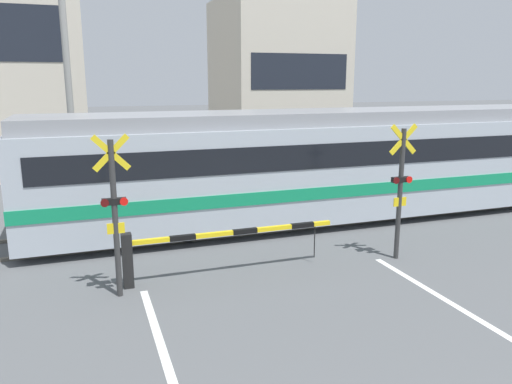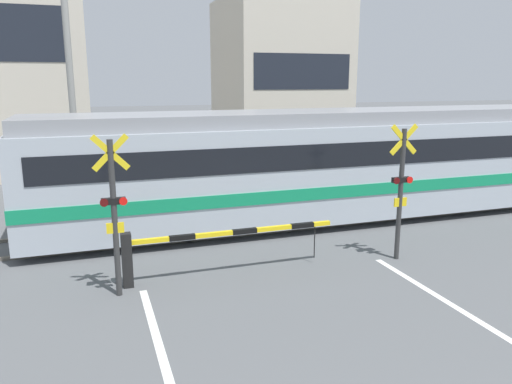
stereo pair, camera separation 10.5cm
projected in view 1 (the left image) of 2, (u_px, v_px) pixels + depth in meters
The scene contains 10 objects.
rail_track_near at pixel (233, 235), 13.13m from camera, with size 50.00×0.10×0.08m.
rail_track_far at pixel (219, 221), 14.45m from camera, with size 50.00×0.10×0.08m.
commuter_train at pixel (395, 158), 15.16m from camera, with size 21.29×2.73×3.20m.
crossing_barrier_near at pixel (190, 245), 10.19m from camera, with size 4.53×0.20×1.11m.
crossing_barrier_far at pixel (252, 181), 16.53m from camera, with size 4.53×0.20×1.11m.
crossing_signal_left at pixel (115, 209), 9.18m from camera, with size 0.68×0.15×3.10m.
crossing_signal_right at pixel (400, 186), 11.19m from camera, with size 0.68×0.15×3.10m.
pedestrian at pixel (202, 162), 18.86m from camera, with size 0.38×0.23×1.74m.
building_right_of_street at pixel (276, 80), 25.63m from camera, with size 5.64×6.10×8.01m.
utility_pole_streetside at pixel (70, 102), 16.48m from camera, with size 0.22×0.22×6.66m.
Camera 1 is at (-3.59, -0.85, 4.04)m, focal length 35.00 mm.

